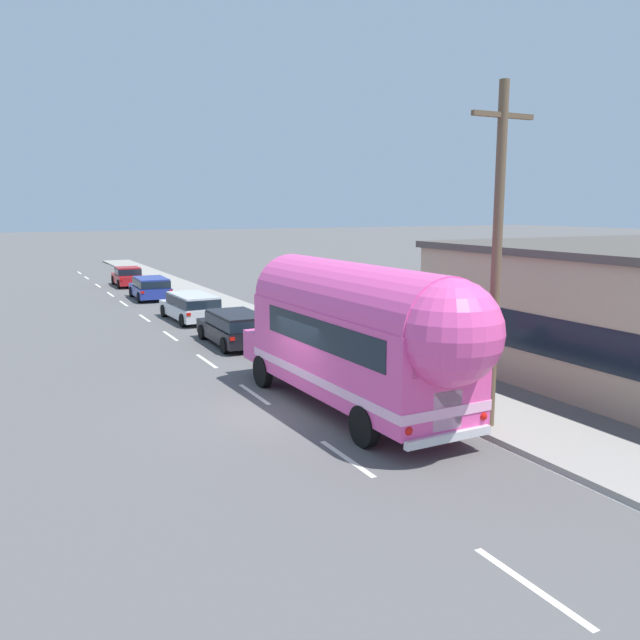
{
  "coord_description": "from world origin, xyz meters",
  "views": [
    {
      "loc": [
        -6.84,
        -16.04,
        5.57
      ],
      "look_at": [
        1.76,
        1.02,
        2.29
      ],
      "focal_mm": 36.81,
      "sensor_mm": 36.0,
      "label": 1
    }
  ],
  "objects_px": {
    "utility_pole": "(497,256)",
    "car_second": "(191,305)",
    "painted_bus": "(361,332)",
    "car_lead": "(236,326)",
    "car_third": "(151,287)",
    "car_fourth": "(128,276)"
  },
  "relations": [
    {
      "from": "car_lead",
      "to": "car_fourth",
      "type": "xyz_separation_m",
      "value": [
        0.01,
        23.09,
        -0.07
      ]
    },
    {
      "from": "utility_pole",
      "to": "car_lead",
      "type": "height_order",
      "value": "utility_pole"
    },
    {
      "from": "painted_bus",
      "to": "car_third",
      "type": "bearing_deg",
      "value": 90.0
    },
    {
      "from": "utility_pole",
      "to": "car_second",
      "type": "height_order",
      "value": "utility_pole"
    },
    {
      "from": "car_second",
      "to": "car_fourth",
      "type": "distance_m",
      "value": 16.59
    },
    {
      "from": "utility_pole",
      "to": "car_third",
      "type": "bearing_deg",
      "value": 94.63
    },
    {
      "from": "utility_pole",
      "to": "car_lead",
      "type": "bearing_deg",
      "value": 99.69
    },
    {
      "from": "painted_bus",
      "to": "car_third",
      "type": "height_order",
      "value": "painted_bus"
    },
    {
      "from": "painted_bus",
      "to": "car_lead",
      "type": "xyz_separation_m",
      "value": [
        0.09,
        10.28,
        -1.51
      ]
    },
    {
      "from": "car_second",
      "to": "car_third",
      "type": "height_order",
      "value": "same"
    },
    {
      "from": "car_lead",
      "to": "car_second",
      "type": "height_order",
      "value": "same"
    },
    {
      "from": "utility_pole",
      "to": "car_lead",
      "type": "relative_size",
      "value": 1.87
    },
    {
      "from": "painted_bus",
      "to": "car_second",
      "type": "xyz_separation_m",
      "value": [
        0.08,
        16.78,
        -1.51
      ]
    },
    {
      "from": "car_lead",
      "to": "car_fourth",
      "type": "relative_size",
      "value": 1.05
    },
    {
      "from": "car_lead",
      "to": "utility_pole",
      "type": "bearing_deg",
      "value": -80.31
    },
    {
      "from": "painted_bus",
      "to": "car_lead",
      "type": "bearing_deg",
      "value": 89.52
    },
    {
      "from": "utility_pole",
      "to": "painted_bus",
      "type": "xyz_separation_m",
      "value": [
        -2.27,
        2.55,
        -2.12
      ]
    },
    {
      "from": "painted_bus",
      "to": "car_third",
      "type": "distance_m",
      "value": 25.6
    },
    {
      "from": "car_third",
      "to": "car_fourth",
      "type": "bearing_deg",
      "value": 89.29
    },
    {
      "from": "car_second",
      "to": "car_third",
      "type": "distance_m",
      "value": 8.78
    },
    {
      "from": "painted_bus",
      "to": "car_second",
      "type": "height_order",
      "value": "painted_bus"
    },
    {
      "from": "painted_bus",
      "to": "car_lead",
      "type": "distance_m",
      "value": 10.39
    }
  ]
}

